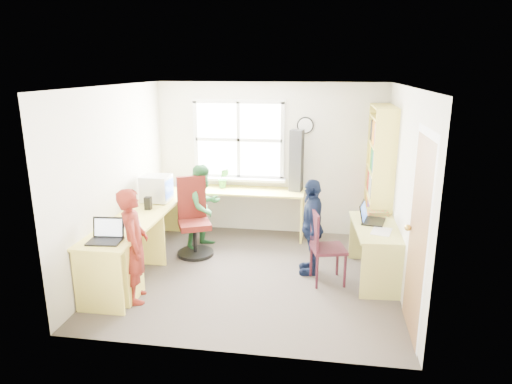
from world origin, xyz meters
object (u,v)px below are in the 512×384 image
(swivel_chair, at_px, (194,222))
(right_desk, at_px, (376,241))
(crt_monitor, at_px, (156,188))
(person_navy, at_px, (312,227))
(cd_tower, at_px, (296,161))
(potted_plant, at_px, (224,178))
(person_red, at_px, (134,246))
(wooden_chair, at_px, (323,244))
(person_green, at_px, (204,206))
(laptop_right, at_px, (369,217))
(bookshelf, at_px, (379,183))
(l_desk, at_px, (147,244))
(laptop_left, at_px, (106,236))

(swivel_chair, bearing_deg, right_desk, -34.26)
(crt_monitor, relative_size, person_navy, 0.32)
(cd_tower, height_order, potted_plant, cd_tower)
(person_red, bearing_deg, crt_monitor, -10.54)
(cd_tower, xyz_separation_m, potted_plant, (-1.15, -0.01, -0.32))
(wooden_chair, height_order, person_green, person_green)
(laptop_right, relative_size, potted_plant, 1.32)
(wooden_chair, xyz_separation_m, laptop_right, (0.58, 0.39, 0.25))
(bookshelf, height_order, potted_plant, bookshelf)
(swivel_chair, xyz_separation_m, wooden_chair, (1.84, -0.65, 0.03))
(bookshelf, height_order, person_green, bookshelf)
(l_desk, bearing_deg, laptop_right, 12.24)
(swivel_chair, relative_size, wooden_chair, 1.20)
(person_green, xyz_separation_m, person_navy, (1.61, -0.65, 0.00))
(swivel_chair, distance_m, laptop_right, 2.45)
(l_desk, bearing_deg, wooden_chair, 5.51)
(crt_monitor, relative_size, cd_tower, 0.42)
(swivel_chair, xyz_separation_m, person_navy, (1.69, -0.38, 0.15))
(wooden_chair, bearing_deg, crt_monitor, 150.07)
(right_desk, height_order, cd_tower, cd_tower)
(laptop_left, bearing_deg, bookshelf, 29.33)
(right_desk, height_order, swivel_chair, swivel_chair)
(bookshelf, xyz_separation_m, cd_tower, (-1.21, 0.32, 0.22))
(wooden_chair, distance_m, person_green, 1.99)
(crt_monitor, relative_size, laptop_right, 0.95)
(person_red, bearing_deg, bookshelf, -75.63)
(laptop_left, distance_m, laptop_right, 3.22)
(bookshelf, bearing_deg, person_navy, -132.85)
(crt_monitor, height_order, cd_tower, cd_tower)
(wooden_chair, bearing_deg, l_desk, 171.54)
(laptop_right, bearing_deg, person_red, 126.16)
(swivel_chair, relative_size, person_red, 0.84)
(crt_monitor, xyz_separation_m, cd_tower, (1.93, 0.90, 0.28))
(laptop_left, bearing_deg, potted_plant, 67.39)
(wooden_chair, height_order, crt_monitor, crt_monitor)
(person_green, bearing_deg, wooden_chair, -86.35)
(laptop_right, xyz_separation_m, person_red, (-2.69, -1.16, -0.09))
(right_desk, relative_size, person_red, 0.93)
(crt_monitor, distance_m, person_red, 1.50)
(laptop_right, relative_size, person_red, 0.31)
(swivel_chair, bearing_deg, laptop_left, -134.40)
(l_desk, relative_size, laptop_right, 7.03)
(l_desk, distance_m, crt_monitor, 1.03)
(laptop_left, xyz_separation_m, person_green, (0.63, 1.79, -0.18))
(right_desk, relative_size, person_navy, 0.98)
(l_desk, bearing_deg, right_desk, 8.71)
(cd_tower, distance_m, person_navy, 1.46)
(cd_tower, height_order, person_red, cd_tower)
(laptop_left, distance_m, cd_tower, 3.15)
(wooden_chair, relative_size, cd_tower, 0.98)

